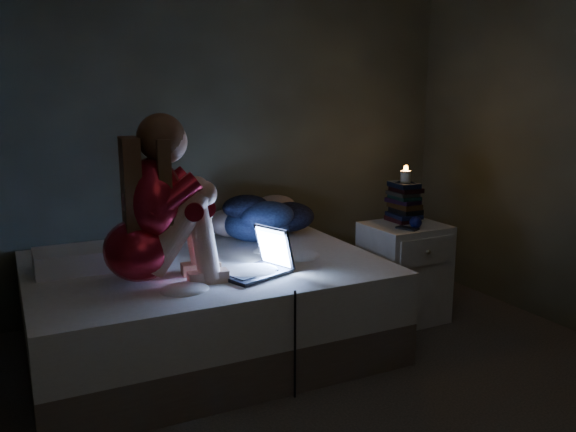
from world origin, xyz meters
TOP-DOWN VIEW (x-y plane):
  - floor at (0.00, 0.00)m, footprint 3.60×3.80m
  - wall_back at (0.00, 1.91)m, footprint 3.60×0.02m
  - bed at (-0.46, 1.10)m, footprint 2.00×1.50m
  - pillow at (-1.17, 1.26)m, footprint 0.42×0.30m
  - woman at (-0.89, 0.83)m, footprint 0.58×0.41m
  - laptop at (-0.30, 0.72)m, footprint 0.45×0.38m
  - clothes_pile at (0.07, 1.49)m, footprint 0.64×0.57m
  - nightstand at (0.91, 0.97)m, footprint 0.51×0.45m
  - book_stack at (0.97, 1.05)m, footprint 0.19×0.25m
  - candle at (0.97, 1.05)m, footprint 0.07×0.07m
  - phone at (0.84, 0.85)m, footprint 0.12×0.16m
  - blue_orb at (0.90, 0.84)m, footprint 0.08×0.08m

SIDE VIEW (x-z plane):
  - floor at x=0.00m, z-range -0.02..0.00m
  - bed at x=-0.46m, z-range 0.00..0.55m
  - nightstand at x=0.91m, z-range 0.00..0.67m
  - pillow at x=-1.17m, z-range 0.55..0.67m
  - phone at x=0.84m, z-range 0.67..0.68m
  - laptop at x=-0.30m, z-range 0.55..0.82m
  - blue_orb at x=0.90m, z-range 0.67..0.75m
  - clothes_pile at x=0.07m, z-range 0.55..0.87m
  - book_stack at x=0.97m, z-range 0.67..0.94m
  - candle at x=0.97m, z-range 0.94..1.02m
  - woman at x=-0.89m, z-range 0.55..1.44m
  - wall_back at x=0.00m, z-range 0.00..2.60m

